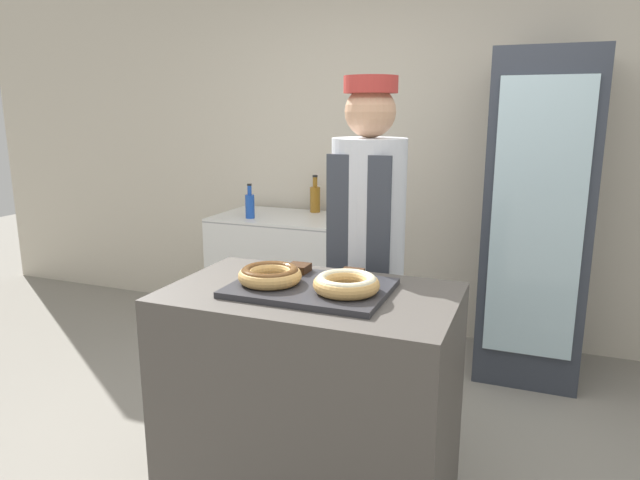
% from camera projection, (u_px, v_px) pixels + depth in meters
% --- Properties ---
extents(wall_back, '(8.00, 0.06, 2.70)m').
position_uv_depth(wall_back, '(425.00, 150.00, 4.03)').
color(wall_back, beige).
rests_on(wall_back, ground_plane).
extents(display_counter, '(1.11, 0.68, 0.95)m').
position_uv_depth(display_counter, '(311.00, 403.00, 2.30)').
color(display_counter, '#4C4742').
rests_on(display_counter, ground_plane).
extents(serving_tray, '(0.60, 0.43, 0.02)m').
position_uv_depth(serving_tray, '(310.00, 288.00, 2.19)').
color(serving_tray, '#2D2D33').
rests_on(serving_tray, display_counter).
extents(donut_chocolate_glaze, '(0.25, 0.25, 0.06)m').
position_uv_depth(donut_chocolate_glaze, '(270.00, 274.00, 2.20)').
color(donut_chocolate_glaze, tan).
rests_on(donut_chocolate_glaze, serving_tray).
extents(donut_light_glaze, '(0.25, 0.25, 0.06)m').
position_uv_depth(donut_light_glaze, '(346.00, 283.00, 2.09)').
color(donut_light_glaze, tan).
rests_on(donut_light_glaze, serving_tray).
extents(brownie_back_left, '(0.09, 0.09, 0.03)m').
position_uv_depth(brownie_back_left, '(299.00, 268.00, 2.36)').
color(brownie_back_left, '#382111').
rests_on(brownie_back_left, serving_tray).
extents(brownie_back_right, '(0.09, 0.09, 0.03)m').
position_uv_depth(brownie_back_right, '(352.00, 274.00, 2.28)').
color(brownie_back_right, '#382111').
rests_on(brownie_back_right, serving_tray).
extents(baker_person, '(0.35, 0.35, 1.77)m').
position_uv_depth(baker_person, '(367.00, 255.00, 2.71)').
color(baker_person, '#4C4C51').
rests_on(baker_person, ground_plane).
extents(beverage_fridge, '(0.59, 0.69, 1.96)m').
position_uv_depth(beverage_fridge, '(537.00, 218.00, 3.47)').
color(beverage_fridge, '#333842').
rests_on(beverage_fridge, ground_plane).
extents(chest_freezer, '(0.94, 0.63, 0.88)m').
position_uv_depth(chest_freezer, '(283.00, 274.00, 4.21)').
color(chest_freezer, silver).
rests_on(chest_freezer, ground_plane).
extents(bottle_blue, '(0.07, 0.07, 0.24)m').
position_uv_depth(bottle_blue, '(250.00, 205.00, 4.01)').
color(bottle_blue, '#1E4CB2').
rests_on(bottle_blue, chest_freezer).
extents(bottle_amber, '(0.07, 0.07, 0.22)m').
position_uv_depth(bottle_amber, '(337.00, 207.00, 4.01)').
color(bottle_amber, '#99661E').
rests_on(bottle_amber, chest_freezer).
extents(bottle_amber_b, '(0.08, 0.08, 0.28)m').
position_uv_depth(bottle_amber_b, '(315.00, 198.00, 4.24)').
color(bottle_amber_b, '#99661E').
rests_on(bottle_amber_b, chest_freezer).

